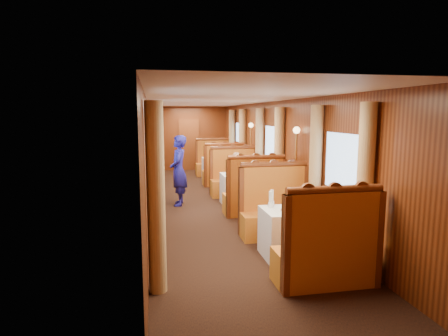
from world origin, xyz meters
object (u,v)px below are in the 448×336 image
object	(u,v)px
teapot_left	(290,207)
table_mid	(243,189)
rose_vase_mid	(244,166)
steward	(179,170)
banquette_near_fwd	(327,254)
tea_tray	(292,210)
banquette_far_aft	(214,164)
table_far	(218,169)
teapot_back	(292,205)
banquette_near_aft	(276,213)
banquette_mid_aft	(234,180)
table_near	(297,233)
fruit_plate	(320,209)
banquette_far_fwd	(224,172)
banquette_mid_fwd	(254,196)
passenger	(237,170)
teapot_right	(302,207)
rose_vase_far	(219,152)

from	to	relation	value
teapot_left	table_mid	bearing A→B (deg)	108.46
rose_vase_mid	steward	size ratio (longest dim) A/B	0.21
banquette_near_fwd	tea_tray	xyz separation A→B (m)	(-0.10, 0.97, 0.33)
rose_vase_mid	steward	xyz separation A→B (m)	(-1.58, 0.16, -0.08)
banquette_far_aft	rose_vase_mid	world-z (taller)	banquette_far_aft
banquette_near_fwd	table_far	size ratio (longest dim) A/B	1.28
banquette_near_fwd	rose_vase_mid	size ratio (longest dim) A/B	3.72
tea_tray	banquette_far_aft	bearing A→B (deg)	89.31
teapot_back	steward	distance (m)	3.94
banquette_near_aft	tea_tray	distance (m)	1.11
banquette_mid_aft	table_far	size ratio (longest dim) A/B	1.28
table_near	banquette_near_fwd	world-z (taller)	banquette_near_fwd
banquette_far_aft	fruit_plate	size ratio (longest dim) A/B	6.25
banquette_far_fwd	banquette_mid_fwd	bearing A→B (deg)	-90.00
banquette_near_fwd	rose_vase_mid	distance (m)	4.57
table_far	steward	world-z (taller)	steward
banquette_far_fwd	banquette_far_aft	xyz separation A→B (m)	(0.00, 2.03, 0.00)
banquette_near_aft	steward	size ratio (longest dim) A/B	0.79
table_mid	teapot_left	xyz separation A→B (m)	(-0.16, -3.63, 0.45)
tea_tray	fruit_plate	distance (m)	0.42
tea_tray	rose_vase_mid	bearing A→B (deg)	88.01
teapot_back	fruit_plate	size ratio (longest dim) A/B	0.69
rose_vase_mid	banquette_far_fwd	bearing A→B (deg)	90.65
passenger	fruit_plate	bearing A→B (deg)	-85.86
banquette_far_aft	steward	bearing A→B (deg)	-109.77
table_far	fruit_plate	bearing A→B (deg)	-87.48
tea_tray	teapot_right	size ratio (longest dim) A/B	2.10
banquette_near_aft	banquette_mid_aft	distance (m)	3.50
banquette_far_fwd	fruit_plate	xyz separation A→B (m)	(0.31, -6.10, 0.35)
table_near	banquette_mid_fwd	size ratio (longest dim) A/B	0.78
banquette_far_aft	rose_vase_mid	distance (m)	4.51
banquette_near_aft	rose_vase_far	world-z (taller)	banquette_near_aft
banquette_near_aft	banquette_mid_fwd	distance (m)	1.47
banquette_near_fwd	banquette_far_aft	xyz separation A→B (m)	(0.00, 9.03, 0.00)
banquette_near_fwd	fruit_plate	bearing A→B (deg)	70.81
banquette_mid_fwd	steward	xyz separation A→B (m)	(-1.56, 1.20, 0.43)
table_far	fruit_plate	size ratio (longest dim) A/B	4.90
table_near	rose_vase_mid	bearing A→B (deg)	89.55
table_mid	banquette_mid_aft	xyz separation A→B (m)	(0.00, 1.01, 0.05)
banquette_far_fwd	steward	xyz separation A→B (m)	(-1.56, -2.30, 0.43)
banquette_near_aft	passenger	world-z (taller)	banquette_near_aft
table_mid	tea_tray	size ratio (longest dim) A/B	3.09
fruit_plate	teapot_back	bearing A→B (deg)	158.67
teapot_right	rose_vase_mid	bearing A→B (deg)	85.12
table_mid	teapot_back	world-z (taller)	teapot_back
table_near	fruit_plate	size ratio (longest dim) A/B	4.90
table_mid	fruit_plate	bearing A→B (deg)	-85.04
table_near	fruit_plate	world-z (taller)	fruit_plate
banquette_near_fwd	rose_vase_mid	xyz separation A→B (m)	(0.03, 4.54, 0.50)
teapot_left	banquette_far_fwd	bearing A→B (deg)	109.52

